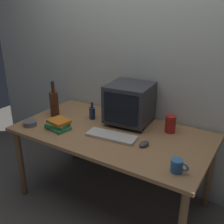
% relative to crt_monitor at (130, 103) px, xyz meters
% --- Properties ---
extents(ground_plane, '(6.00, 6.00, 0.00)m').
position_rel_crt_monitor_xyz_m(ground_plane, '(-0.04, -0.24, -0.93)').
color(ground_plane, '#56514C').
extents(back_wall, '(4.00, 0.08, 2.50)m').
position_rel_crt_monitor_xyz_m(back_wall, '(-0.04, 0.27, 0.32)').
color(back_wall, beige).
rests_on(back_wall, ground).
extents(desk, '(1.69, 0.90, 0.73)m').
position_rel_crt_monitor_xyz_m(desk, '(-0.04, -0.24, -0.27)').
color(desk, '#9E7047').
rests_on(desk, ground).
extents(crt_monitor, '(0.41, 0.42, 0.37)m').
position_rel_crt_monitor_xyz_m(crt_monitor, '(0.00, 0.00, 0.00)').
color(crt_monitor, '#333338').
rests_on(crt_monitor, desk).
extents(keyboard, '(0.43, 0.19, 0.02)m').
position_rel_crt_monitor_xyz_m(keyboard, '(0.02, -0.34, -0.18)').
color(keyboard, beige).
rests_on(keyboard, desk).
extents(computer_mouse, '(0.08, 0.11, 0.04)m').
position_rel_crt_monitor_xyz_m(computer_mouse, '(0.31, -0.33, -0.17)').
color(computer_mouse, '#3F3F47').
rests_on(computer_mouse, desk).
extents(bottle_tall, '(0.09, 0.09, 0.36)m').
position_rel_crt_monitor_xyz_m(bottle_tall, '(-0.70, -0.24, -0.06)').
color(bottle_tall, '#472314').
rests_on(bottle_tall, desk).
extents(bottle_short, '(0.06, 0.06, 0.17)m').
position_rel_crt_monitor_xyz_m(bottle_short, '(-0.34, -0.11, -0.13)').
color(bottle_short, navy).
rests_on(bottle_short, desk).
extents(book_stack, '(0.23, 0.19, 0.08)m').
position_rel_crt_monitor_xyz_m(book_stack, '(-0.47, -0.45, -0.15)').
color(book_stack, '#33894C').
rests_on(book_stack, desk).
extents(mug, '(0.12, 0.08, 0.09)m').
position_rel_crt_monitor_xyz_m(mug, '(0.64, -0.53, -0.15)').
color(mug, '#3370B2').
rests_on(mug, desk).
extents(cd_spindle, '(0.12, 0.12, 0.04)m').
position_rel_crt_monitor_xyz_m(cd_spindle, '(-0.73, -0.54, -0.17)').
color(cd_spindle, '#595B66').
rests_on(cd_spindle, desk).
extents(metal_canister, '(0.09, 0.09, 0.15)m').
position_rel_crt_monitor_xyz_m(metal_canister, '(0.39, 0.01, -0.12)').
color(metal_canister, '#A51E19').
rests_on(metal_canister, desk).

